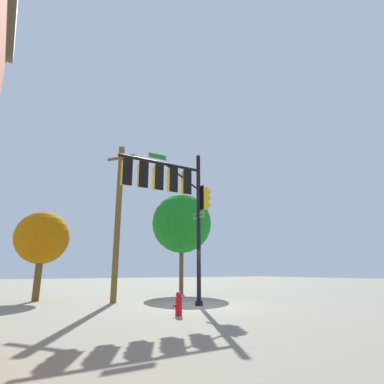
# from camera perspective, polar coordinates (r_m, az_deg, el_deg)

# --- Properties ---
(ground_plane) EXTENTS (120.00, 120.00, 0.00)m
(ground_plane) POSITION_cam_1_polar(r_m,az_deg,el_deg) (15.43, 1.27, -19.77)
(ground_plane) COLOR gray
(signal_pole_assembly) EXTENTS (4.89, 0.94, 7.29)m
(signal_pole_assembly) POSITION_cam_1_polar(r_m,az_deg,el_deg) (15.06, -3.61, 0.24)
(signal_pole_assembly) COLOR black
(signal_pole_assembly) RESTS_ON ground_plane
(utility_pole) EXTENTS (1.16, 1.52, 8.28)m
(utility_pole) POSITION_cam_1_polar(r_m,az_deg,el_deg) (17.33, -13.19, -4.68)
(utility_pole) COLOR brown
(utility_pole) RESTS_ON ground_plane
(fire_hydrant) EXTENTS (0.33, 0.24, 0.83)m
(fire_hydrant) POSITION_cam_1_polar(r_m,az_deg,el_deg) (12.01, -2.42, -19.43)
(fire_hydrant) COLOR red
(fire_hydrant) RESTS_ON ground_plane
(tree_near) EXTENTS (4.37, 4.37, 7.19)m
(tree_near) POSITION_cam_1_polar(r_m,az_deg,el_deg) (23.68, -1.87, -5.65)
(tree_near) COLOR brown
(tree_near) RESTS_ON ground_plane
(tree_mid) EXTENTS (2.85, 2.85, 4.76)m
(tree_mid) POSITION_cam_1_polar(r_m,az_deg,el_deg) (19.45, -25.33, -7.49)
(tree_mid) COLOR brown
(tree_mid) RESTS_ON ground_plane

